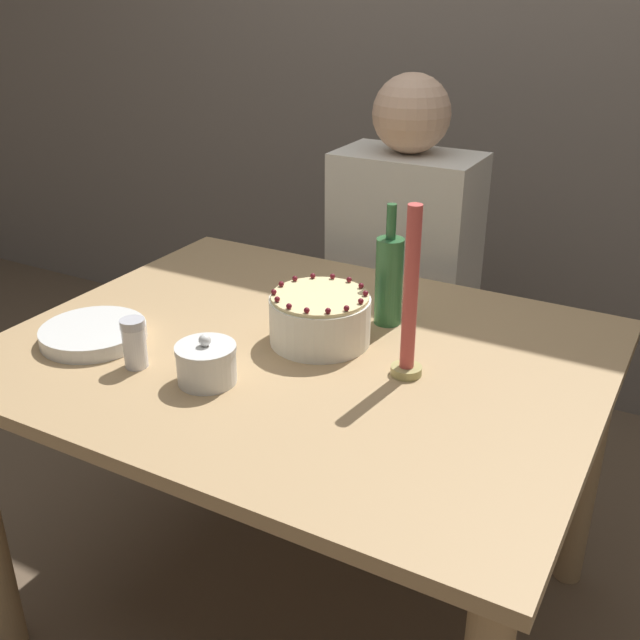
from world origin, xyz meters
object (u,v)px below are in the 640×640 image
(person_man_blue_shirt, at_px, (402,311))
(sugar_shaker, at_px, (134,343))
(bottle, at_px, (389,279))
(sugar_bowl, at_px, (206,363))
(candle, at_px, (410,307))
(cake, at_px, (320,318))

(person_man_blue_shirt, bearing_deg, sugar_shaker, 78.31)
(bottle, bearing_deg, person_man_blue_shirt, 108.68)
(sugar_bowl, bearing_deg, bottle, 64.85)
(sugar_shaker, bearing_deg, candle, 25.42)
(bottle, bearing_deg, sugar_bowl, -115.15)
(sugar_bowl, height_order, candle, candle)
(person_man_blue_shirt, bearing_deg, bottle, 108.68)
(sugar_bowl, bearing_deg, candle, 33.11)
(cake, relative_size, sugar_bowl, 1.83)
(sugar_shaker, distance_m, candle, 0.55)
(sugar_shaker, bearing_deg, bottle, 50.58)
(sugar_shaker, height_order, candle, candle)
(candle, height_order, bottle, candle)
(sugar_bowl, bearing_deg, cake, 67.50)
(cake, distance_m, bottle, 0.19)
(cake, distance_m, sugar_bowl, 0.28)
(bottle, distance_m, person_man_blue_shirt, 0.61)
(sugar_bowl, relative_size, person_man_blue_shirt, 0.10)
(candle, bearing_deg, cake, 168.43)
(cake, height_order, person_man_blue_shirt, person_man_blue_shirt)
(candle, bearing_deg, person_man_blue_shirt, 113.31)
(sugar_bowl, xyz_separation_m, sugar_shaker, (-0.16, -0.02, 0.01))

